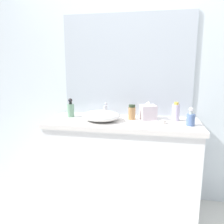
{
  "coord_description": "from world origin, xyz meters",
  "views": [
    {
      "loc": [
        0.21,
        -1.54,
        1.37
      ],
      "look_at": [
        -0.17,
        0.4,
        0.97
      ],
      "focal_mm": 35.63,
      "sensor_mm": 36.0,
      "label": 1
    }
  ],
  "objects_px": {
    "tissue_box": "(148,111)",
    "soap_dispenser": "(71,109)",
    "sink_basin": "(101,116)",
    "candle_jar": "(163,122)",
    "spray_can": "(132,112)",
    "lotion_bottle": "(191,118)",
    "perfume_bottle": "(176,112)"
  },
  "relations": [
    {
      "from": "candle_jar",
      "to": "tissue_box",
      "type": "bearing_deg",
      "value": 132.9
    },
    {
      "from": "sink_basin",
      "to": "tissue_box",
      "type": "height_order",
      "value": "tissue_box"
    },
    {
      "from": "soap_dispenser",
      "to": "lotion_bottle",
      "type": "bearing_deg",
      "value": -6.4
    },
    {
      "from": "sink_basin",
      "to": "candle_jar",
      "type": "bearing_deg",
      "value": -0.12
    },
    {
      "from": "lotion_bottle",
      "to": "spray_can",
      "type": "xyz_separation_m",
      "value": [
        -0.51,
        0.13,
        0.01
      ]
    },
    {
      "from": "lotion_bottle",
      "to": "candle_jar",
      "type": "relative_size",
      "value": 2.98
    },
    {
      "from": "lotion_bottle",
      "to": "candle_jar",
      "type": "distance_m",
      "value": 0.23
    },
    {
      "from": "tissue_box",
      "to": "soap_dispenser",
      "type": "bearing_deg",
      "value": -176.61
    },
    {
      "from": "sink_basin",
      "to": "perfume_bottle",
      "type": "xyz_separation_m",
      "value": [
        0.66,
        0.13,
        0.03
      ]
    },
    {
      "from": "sink_basin",
      "to": "tissue_box",
      "type": "distance_m",
      "value": 0.44
    },
    {
      "from": "soap_dispenser",
      "to": "candle_jar",
      "type": "distance_m",
      "value": 0.89
    },
    {
      "from": "soap_dispenser",
      "to": "tissue_box",
      "type": "xyz_separation_m",
      "value": [
        0.75,
        0.04,
        -0.0
      ]
    },
    {
      "from": "lotion_bottle",
      "to": "soap_dispenser",
      "type": "bearing_deg",
      "value": 173.6
    },
    {
      "from": "perfume_bottle",
      "to": "sink_basin",
      "type": "bearing_deg",
      "value": -168.82
    },
    {
      "from": "candle_jar",
      "to": "soap_dispenser",
      "type": "bearing_deg",
      "value": 173.44
    },
    {
      "from": "spray_can",
      "to": "candle_jar",
      "type": "bearing_deg",
      "value": -20.41
    },
    {
      "from": "perfume_bottle",
      "to": "spray_can",
      "type": "xyz_separation_m",
      "value": [
        -0.4,
        -0.03,
        -0.01
      ]
    },
    {
      "from": "soap_dispenser",
      "to": "candle_jar",
      "type": "bearing_deg",
      "value": -6.56
    },
    {
      "from": "soap_dispenser",
      "to": "perfume_bottle",
      "type": "bearing_deg",
      "value": 1.77
    },
    {
      "from": "candle_jar",
      "to": "spray_can",
      "type": "bearing_deg",
      "value": 159.59
    },
    {
      "from": "spray_can",
      "to": "sink_basin",
      "type": "bearing_deg",
      "value": -158.61
    },
    {
      "from": "soap_dispenser",
      "to": "spray_can",
      "type": "distance_m",
      "value": 0.6
    },
    {
      "from": "sink_basin",
      "to": "lotion_bottle",
      "type": "height_order",
      "value": "lotion_bottle"
    },
    {
      "from": "sink_basin",
      "to": "lotion_bottle",
      "type": "distance_m",
      "value": 0.77
    },
    {
      "from": "spray_can",
      "to": "candle_jar",
      "type": "distance_m",
      "value": 0.31
    },
    {
      "from": "tissue_box",
      "to": "lotion_bottle",
      "type": "bearing_deg",
      "value": -25.25
    },
    {
      "from": "spray_can",
      "to": "perfume_bottle",
      "type": "bearing_deg",
      "value": 3.85
    },
    {
      "from": "spray_can",
      "to": "tissue_box",
      "type": "xyz_separation_m",
      "value": [
        0.15,
        0.04,
        0.01
      ]
    },
    {
      "from": "sink_basin",
      "to": "lotion_bottle",
      "type": "xyz_separation_m",
      "value": [
        0.77,
        -0.02,
        0.02
      ]
    },
    {
      "from": "soap_dispenser",
      "to": "lotion_bottle",
      "type": "height_order",
      "value": "soap_dispenser"
    },
    {
      "from": "sink_basin",
      "to": "candle_jar",
      "type": "relative_size",
      "value": 6.66
    },
    {
      "from": "soap_dispenser",
      "to": "spray_can",
      "type": "xyz_separation_m",
      "value": [
        0.6,
        0.0,
        -0.01
      ]
    }
  ]
}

